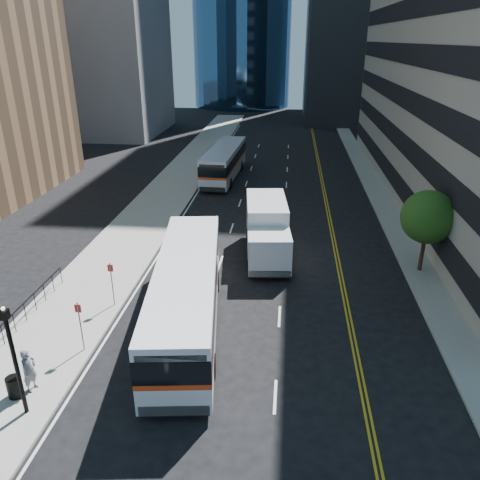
# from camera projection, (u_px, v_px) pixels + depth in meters

# --- Properties ---
(ground) EXTENTS (160.00, 160.00, 0.00)m
(ground) POSITION_uv_depth(u_px,v_px,m) (268.00, 338.00, 22.68)
(ground) COLOR black
(ground) RESTS_ON ground
(sidewalk_west) EXTENTS (5.00, 90.00, 0.15)m
(sidewalk_west) POSITION_uv_depth(u_px,v_px,m) (175.00, 184.00, 46.49)
(sidewalk_west) COLOR gray
(sidewalk_west) RESTS_ON ground
(sidewalk_east) EXTENTS (2.00, 90.00, 0.15)m
(sidewalk_east) POSITION_uv_depth(u_px,v_px,m) (376.00, 190.00, 44.59)
(sidewalk_east) COLOR gray
(sidewalk_east) RESTS_ON ground
(midrise_west) EXTENTS (18.00, 18.00, 35.00)m
(midrise_west) POSITION_uv_depth(u_px,v_px,m) (91.00, 6.00, 65.92)
(midrise_west) COLOR gray
(midrise_west) RESTS_ON ground
(street_tree) EXTENTS (3.20, 3.20, 5.10)m
(street_tree) POSITION_uv_depth(u_px,v_px,m) (428.00, 217.00, 27.66)
(street_tree) COLOR #332114
(street_tree) RESTS_ON sidewalk_east
(lamp_post) EXTENTS (0.28, 0.28, 4.56)m
(lamp_post) POSITION_uv_depth(u_px,v_px,m) (14.00, 357.00, 17.00)
(lamp_post) COLOR black
(lamp_post) RESTS_ON sidewalk_west
(bus_front) EXTENTS (4.58, 13.51, 3.42)m
(bus_front) POSITION_uv_depth(u_px,v_px,m) (187.00, 293.00, 22.97)
(bus_front) COLOR silver
(bus_front) RESTS_ON ground
(bus_rear) EXTENTS (3.26, 12.33, 3.15)m
(bus_rear) POSITION_uv_depth(u_px,v_px,m) (224.00, 161.00, 48.12)
(bus_rear) COLOR silver
(bus_rear) RESTS_ON ground
(box_truck) EXTENTS (3.34, 7.71, 3.58)m
(box_truck) POSITION_uv_depth(u_px,v_px,m) (267.00, 229.00, 30.55)
(box_truck) COLOR silver
(box_truck) RESTS_ON ground
(trash_can) EXTENTS (0.76, 0.76, 0.89)m
(trash_can) POSITION_uv_depth(u_px,v_px,m) (15.00, 387.00, 18.64)
(trash_can) COLOR black
(trash_can) RESTS_ON sidewalk_west
(pedestrian) EXTENTS (0.59, 0.77, 1.91)m
(pedestrian) POSITION_uv_depth(u_px,v_px,m) (29.00, 370.00, 18.80)
(pedestrian) COLOR slate
(pedestrian) RESTS_ON sidewalk_west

